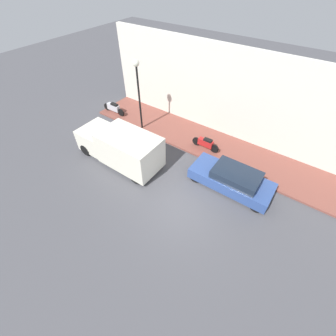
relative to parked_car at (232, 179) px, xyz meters
name	(u,v)px	position (x,y,z in m)	size (l,w,h in m)	color
ground_plane	(181,205)	(-2.53, 1.50, -0.59)	(60.00, 60.00, 0.00)	#47474C
sidewalk	(225,150)	(2.59, 1.50, -0.53)	(3.05, 19.73, 0.12)	brown
building_facade	(245,100)	(4.26, 1.50, 2.19)	(0.30, 19.73, 5.57)	silver
parked_car	(232,179)	(0.00, 0.00, 0.00)	(1.73, 4.30, 1.22)	#2D4784
delivery_van	(120,146)	(-1.79, 6.26, 0.47)	(2.06, 5.27, 2.08)	silver
scooter_silver	(114,108)	(1.67, 10.33, -0.03)	(0.30, 2.02, 0.81)	#B7B7BF
motorcycle_red	(206,143)	(1.92, 2.59, -0.05)	(0.30, 1.81, 0.77)	#B21E1E
streetlamp	(138,82)	(1.40, 7.34, 2.82)	(0.40, 0.40, 4.60)	black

